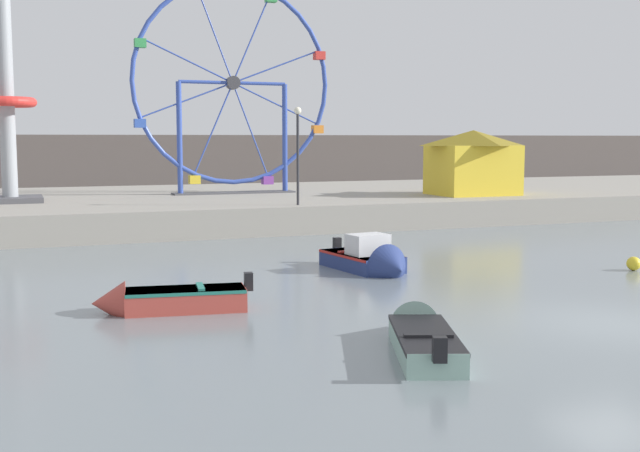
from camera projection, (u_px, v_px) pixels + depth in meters
The scene contains 11 objects.
ground_plane at pixel (613, 325), 17.69m from camera, with size 240.00×240.00×0.00m, color slate.
quay_promenade at pixel (259, 204), 42.71m from camera, with size 110.00×18.37×1.23m, color gray.
distant_town_skyline at pixel (186, 164), 60.24m from camera, with size 140.00×3.00×4.40m, color #564C47.
motorboat_seafoam at pixel (421, 335), 15.74m from camera, with size 2.37×4.10×1.08m.
motorboat_navy_blue at pixel (373, 261), 24.65m from camera, with size 1.96×3.92×1.61m.
motorboat_faded_red at pixel (164, 300), 18.96m from camera, with size 3.86×1.57×1.11m.
ferris_wheel_blue_frame at pixel (233, 87), 41.63m from camera, with size 10.65×1.20×11.13m.
drop_tower_steel_tower at pixel (4, 57), 35.79m from camera, with size 2.80×2.80×16.72m.
carnival_booth_yellow_awning at pixel (473, 161), 41.04m from camera, with size 4.48×3.63×3.33m.
promenade_lamp_near at pixel (298, 142), 34.55m from camera, with size 0.32×0.32×4.26m.
mooring_buoy_orange at pixel (634, 264), 24.93m from camera, with size 0.44×0.44×0.44m, color yellow.
Camera 1 is at (-12.35, -13.81, 4.12)m, focal length 44.63 mm.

